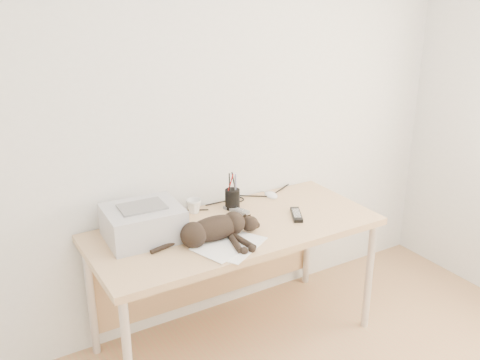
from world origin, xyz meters
TOP-DOWN VIEW (x-y plane):
  - wall_back at (0.00, 1.75)m, footprint 3.50×0.00m
  - desk at (0.00, 1.48)m, footprint 1.60×0.70m
  - printer at (-0.48, 1.52)m, footprint 0.40×0.35m
  - papers at (-0.14, 1.20)m, footprint 0.42×0.36m
  - cat at (-0.19, 1.30)m, footprint 0.60×0.28m
  - mug at (-0.11, 1.67)m, footprint 0.12×0.12m
  - pen_cup at (0.11, 1.61)m, footprint 0.09×0.09m
  - remote_grey at (0.11, 1.56)m, footprint 0.10×0.17m
  - remote_black at (0.37, 1.32)m, footprint 0.13×0.18m
  - mouse at (0.41, 1.65)m, footprint 0.08×0.13m
  - cable_tangle at (0.00, 1.70)m, footprint 1.36×0.08m

SIDE VIEW (x-z plane):
  - desk at x=0.00m, z-range 0.24..0.98m
  - papers at x=-0.14m, z-range 0.74..0.75m
  - cable_tangle at x=0.00m, z-range 0.74..0.75m
  - remote_grey at x=0.11m, z-range 0.74..0.76m
  - remote_black at x=0.37m, z-range 0.74..0.76m
  - mouse at x=0.41m, z-range 0.74..0.78m
  - mug at x=-0.11m, z-range 0.74..0.82m
  - cat at x=-0.19m, z-range 0.73..0.87m
  - pen_cup at x=0.11m, z-range 0.69..0.91m
  - printer at x=-0.48m, z-range 0.74..0.92m
  - wall_back at x=0.00m, z-range -0.45..3.05m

